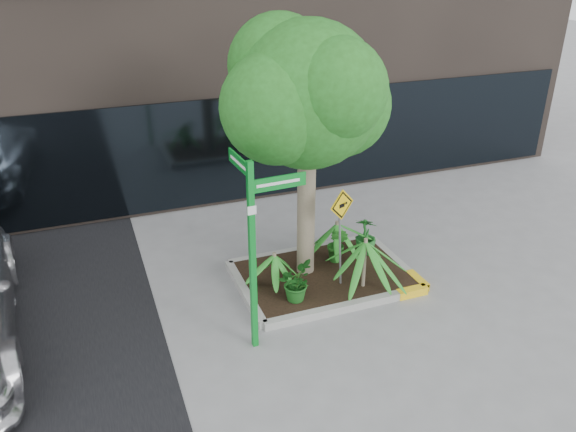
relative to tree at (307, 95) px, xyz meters
name	(u,v)px	position (x,y,z in m)	size (l,w,h in m)	color
ground	(320,289)	(0.10, -0.55, -3.58)	(80.00, 80.00, 0.00)	gray
planter	(326,275)	(0.33, -0.28, -3.48)	(3.35, 2.36, 0.15)	#9E9E99
tree	(307,95)	(0.00, 0.00, 0.00)	(3.27, 2.90, 4.91)	gray
palm_front	(366,242)	(0.79, -0.92, -2.51)	(1.11, 1.11, 1.24)	gray
palm_left	(274,255)	(-0.76, -0.38, -2.76)	(0.81, 0.81, 0.90)	gray
palm_back	(337,224)	(0.78, 0.24, -2.68)	(0.90, 0.90, 1.01)	gray
shrub_a	(295,282)	(-0.55, -0.88, -3.08)	(0.63, 0.63, 0.70)	#185719
shrub_b	(366,235)	(1.42, 0.20, -3.04)	(0.44, 0.44, 0.79)	#1D6122
shrub_c	(298,284)	(-0.51, -0.92, -3.11)	(0.34, 0.34, 0.65)	#29601D
shrub_d	(338,244)	(0.72, 0.06, -3.05)	(0.43, 0.43, 0.77)	#226B1F
street_sign_post	(254,236)	(-1.51, -1.62, -1.63)	(0.94, 0.93, 3.17)	#0C8927
cattle_sign	(341,221)	(0.41, -0.66, -2.15)	(0.55, 0.23, 1.90)	slate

